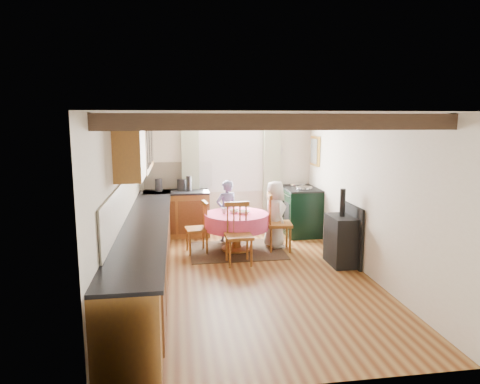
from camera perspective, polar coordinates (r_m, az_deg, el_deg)
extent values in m
cube|color=olive|center=(6.59, 1.05, -11.08)|extent=(3.60, 5.50, 0.00)
cube|color=white|center=(6.16, 1.12, 10.28)|extent=(3.60, 5.50, 0.00)
cube|color=silver|center=(8.96, -1.84, 2.38)|extent=(3.60, 0.00, 2.40)
cube|color=silver|center=(3.66, 8.31, -8.46)|extent=(3.60, 0.00, 2.40)
cube|color=silver|center=(6.23, -15.47, -1.17)|extent=(0.00, 5.50, 2.40)
cube|color=silver|center=(6.80, 16.21, -0.33)|extent=(0.00, 5.50, 2.40)
cube|color=#3C2A1B|center=(4.21, 5.71, 9.30)|extent=(3.60, 0.16, 0.16)
cube|color=#3C2A1B|center=(5.18, 2.98, 9.39)|extent=(3.60, 0.16, 0.16)
cube|color=#3C2A1B|center=(6.16, 1.11, 9.44)|extent=(3.60, 0.16, 0.16)
cube|color=#3C2A1B|center=(7.15, -0.24, 9.47)|extent=(3.60, 0.16, 0.16)
cube|color=#3C2A1B|center=(8.14, -1.26, 9.49)|extent=(3.60, 0.16, 0.16)
cube|color=beige|center=(6.52, -14.99, -0.68)|extent=(0.02, 4.50, 0.55)
cube|color=beige|center=(8.88, -8.25, 2.22)|extent=(1.40, 0.02, 0.55)
cube|color=#986221|center=(6.38, -12.47, -7.83)|extent=(0.60, 5.30, 0.88)
cube|color=#986221|center=(8.74, -8.45, -2.97)|extent=(1.30, 0.60, 0.88)
cube|color=black|center=(6.26, -12.44, -3.81)|extent=(0.64, 5.30, 0.04)
cube|color=black|center=(8.63, -8.52, -0.02)|extent=(1.30, 0.64, 0.04)
cube|color=#986221|center=(7.31, -13.29, 6.40)|extent=(0.34, 1.80, 0.90)
cube|color=#986221|center=(5.83, -14.47, 5.09)|extent=(0.34, 0.90, 0.70)
cube|color=white|center=(8.92, -1.20, 4.93)|extent=(1.34, 0.03, 1.54)
cube|color=white|center=(8.92, -1.21, 4.94)|extent=(1.20, 0.01, 1.40)
cube|color=#A5B183|center=(8.82, -6.61, 1.55)|extent=(0.35, 0.10, 2.10)
cube|color=#A5B183|center=(9.03, 4.23, 1.78)|extent=(0.35, 0.10, 2.10)
cylinder|color=black|center=(8.80, -1.15, 8.78)|extent=(2.00, 0.03, 0.03)
cube|color=gold|center=(8.86, 9.99, 5.41)|extent=(0.04, 0.50, 0.60)
cylinder|color=silver|center=(9.06, 4.80, 5.61)|extent=(0.30, 0.02, 0.30)
cube|color=#46351F|center=(7.76, -0.46, -7.79)|extent=(1.66, 1.29, 0.01)
imported|color=#4C5073|center=(8.22, -1.80, -2.53)|extent=(0.51, 0.42, 1.20)
imported|color=beige|center=(7.86, 4.67, -3.00)|extent=(0.49, 0.66, 1.23)
imported|color=silver|center=(7.55, 0.49, -2.73)|extent=(0.27, 0.27, 0.05)
imported|color=silver|center=(7.63, -0.80, -2.60)|extent=(0.18, 0.18, 0.05)
imported|color=silver|center=(7.59, -2.11, -2.50)|extent=(0.14, 0.14, 0.10)
cylinder|color=#262628|center=(8.66, -10.81, 0.93)|extent=(0.15, 0.15, 0.25)
cylinder|color=#262628|center=(8.73, -7.76, 0.99)|extent=(0.20, 0.20, 0.22)
cylinder|color=#262628|center=(8.60, -6.85, 1.15)|extent=(0.11, 0.11, 0.30)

